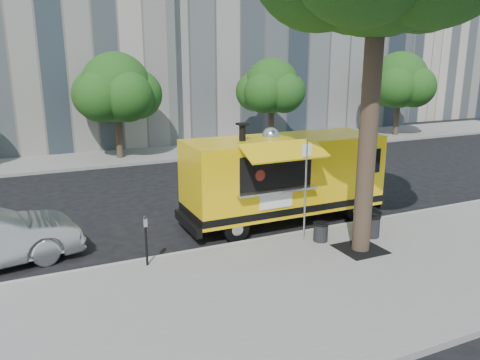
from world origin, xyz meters
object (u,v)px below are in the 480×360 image
object	(u,v)px
far_tree_c	(272,86)
trash_bin_right	(371,225)
parking_meter	(146,234)
far_tree_d	(400,80)
food_truck	(283,176)
trash_bin_left	(321,231)
far_tree_b	(116,88)
sign_post	(306,183)

from	to	relation	value
far_tree_c	trash_bin_right	world-z (taller)	far_tree_c
trash_bin_right	parking_meter	bearing A→B (deg)	173.01
far_tree_d	food_truck	distance (m)	20.27
food_truck	trash_bin_left	xyz separation A→B (m)	(-0.02, -2.24, -1.13)
far_tree_b	food_truck	size ratio (longest dim) A/B	0.81
far_tree_b	sign_post	size ratio (longest dim) A/B	1.83
far_tree_d	parking_meter	bearing A→B (deg)	-146.40
trash_bin_left	sign_post	bearing A→B (deg)	146.03
far_tree_d	far_tree_b	bearing A→B (deg)	179.70
sign_post	trash_bin_left	xyz separation A→B (m)	(0.40, -0.27, -1.41)
far_tree_c	sign_post	xyz separation A→B (m)	(-6.45, -13.95, -1.87)
far_tree_d	parking_meter	distance (m)	25.38
trash_bin_right	far_tree_b	bearing A→B (deg)	106.86
far_tree_d	trash_bin_left	bearing A→B (deg)	-138.06
sign_post	far_tree_b	bearing A→B (deg)	100.15
sign_post	trash_bin_right	size ratio (longest dim) A/B	4.61
food_truck	trash_bin_right	bearing A→B (deg)	-59.28
food_truck	trash_bin_left	distance (m)	2.51
trash_bin_left	trash_bin_right	bearing A→B (deg)	-11.94
parking_meter	trash_bin_right	size ratio (longest dim) A/B	2.05
trash_bin_left	trash_bin_right	world-z (taller)	trash_bin_right
sign_post	food_truck	xyz separation A→B (m)	(0.42, 1.97, -0.27)
trash_bin_right	food_truck	bearing A→B (deg)	120.82
far_tree_c	parking_meter	distance (m)	17.82
far_tree_c	sign_post	distance (m)	15.48
sign_post	far_tree_d	bearing A→B (deg)	40.70
far_tree_d	sign_post	xyz separation A→B (m)	(-16.45, -14.15, -2.04)
food_truck	parking_meter	bearing A→B (deg)	-160.48
far_tree_c	far_tree_d	distance (m)	10.00
sign_post	parking_meter	size ratio (longest dim) A/B	2.25
far_tree_c	sign_post	size ratio (longest dim) A/B	1.74
sign_post	trash_bin_left	distance (m)	1.49
far_tree_d	sign_post	size ratio (longest dim) A/B	1.88
parking_meter	far_tree_b	bearing A→B (deg)	81.90
far_tree_c	parking_meter	world-z (taller)	far_tree_c
parking_meter	far_tree_d	bearing A→B (deg)	33.60
far_tree_c	trash_bin_left	xyz separation A→B (m)	(-6.05, -14.22, -3.28)
far_tree_c	parking_meter	bearing A→B (deg)	-128.66
food_truck	sign_post	bearing A→B (deg)	-102.08
far_tree_c	food_truck	bearing A→B (deg)	-116.73
far_tree_c	far_tree_d	world-z (taller)	far_tree_d
parking_meter	food_truck	bearing A→B (deg)	19.62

